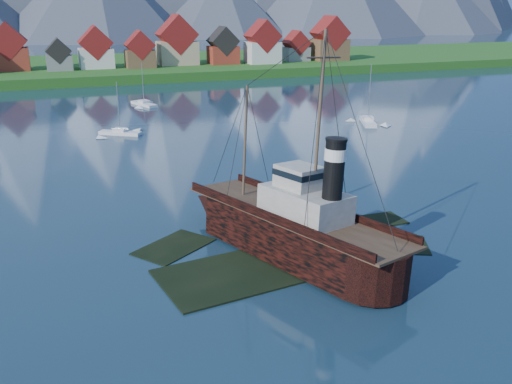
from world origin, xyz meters
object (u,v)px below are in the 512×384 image
object	(u,v)px
sailboat_e	(144,104)
sailboat_d	(368,122)
sailboat_c	(120,133)
tugboat_wreck	(286,223)

from	to	relation	value
sailboat_e	sailboat_d	bearing A→B (deg)	-63.31
sailboat_c	sailboat_d	bearing A→B (deg)	-64.86
tugboat_wreck	sailboat_d	xyz separation A→B (m)	(41.51, 52.85, -2.65)
tugboat_wreck	sailboat_e	distance (m)	91.47
sailboat_c	sailboat_d	size ratio (longest dim) A/B	0.83
sailboat_c	sailboat_d	world-z (taller)	sailboat_d
tugboat_wreck	sailboat_e	xyz separation A→B (m)	(1.34, 91.42, -2.70)
tugboat_wreck	sailboat_c	size ratio (longest dim) A/B	2.79
tugboat_wreck	sailboat_e	world-z (taller)	tugboat_wreck
tugboat_wreck	sailboat_c	world-z (taller)	tugboat_wreck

